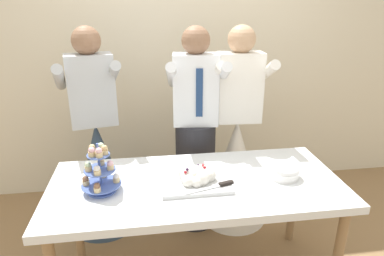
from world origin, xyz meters
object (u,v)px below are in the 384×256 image
person_groom (195,143)px  person_bride (236,158)px  cupcake_stand (100,171)px  dessert_table (196,192)px  main_cake_tray (196,177)px  plate_stack (284,172)px  person_guest (99,163)px

person_groom → person_bride: bearing=3.4°
cupcake_stand → person_bride: size_ratio=0.18×
dessert_table → main_cake_tray: bearing=-110.6°
dessert_table → plate_stack: size_ratio=9.11×
dessert_table → plate_stack: bearing=-1.9°
main_cake_tray → plate_stack: size_ratio=2.19×
cupcake_stand → person_bride: (1.01, 0.70, -0.32)m
cupcake_stand → person_bride: bearing=34.9°
dessert_table → main_cake_tray: size_ratio=4.17×
main_cake_tray → person_bride: 0.86m
dessert_table → person_bride: bearing=56.9°
main_cake_tray → plate_stack: (0.56, 0.00, -0.00)m
main_cake_tray → person_guest: person_guest is taller
person_bride → person_guest: bearing=176.3°
main_cake_tray → dessert_table: bearing=69.4°
person_guest → plate_stack: bearing=-31.7°
person_guest → cupcake_stand: bearing=-81.3°
plate_stack → person_bride: person_bride is taller
cupcake_stand → person_guest: 0.85m
cupcake_stand → plate_stack: 1.13m
dessert_table → main_cake_tray: (-0.01, -0.02, 0.12)m
main_cake_tray → person_groom: size_ratio=0.26×
dessert_table → main_cake_tray: 0.12m
dessert_table → cupcake_stand: (-0.57, -0.03, 0.20)m
cupcake_stand → person_guest: bearing=98.7°
person_bride → person_guest: same height
plate_stack → person_bride: 0.74m
person_groom → person_bride: 0.38m
plate_stack → person_bride: bearing=99.3°
dessert_table → cupcake_stand: bearing=-177.3°
main_cake_tray → person_guest: size_ratio=0.26×
main_cake_tray → person_groom: bearing=81.4°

